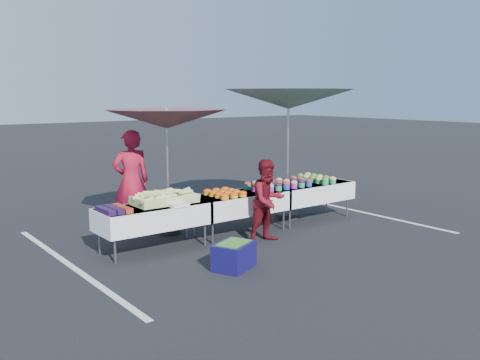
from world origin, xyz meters
TOP-DOWN VIEW (x-y plane):
  - ground at (0.00, 0.00)m, footprint 80.00×80.00m
  - stripe_left at (-3.20, 0.00)m, footprint 0.10×5.00m
  - stripe_right at (3.20, 0.00)m, footprint 0.10×5.00m
  - table_left at (-1.80, 0.00)m, footprint 1.86×0.81m
  - table_center at (0.00, 0.00)m, footprint 1.86×0.81m
  - table_right at (1.80, 0.00)m, footprint 1.86×0.81m
  - berry_punnets at (-2.51, -0.06)m, footprint 0.40×0.54m
  - corn_pile at (-1.55, 0.04)m, footprint 1.16×0.57m
  - plastic_bags at (-1.50, -0.30)m, footprint 0.30×0.25m
  - carrot_bowls at (-0.35, -0.01)m, footprint 0.55×0.69m
  - potato_cups at (0.95, 0.00)m, footprint 1.34×0.58m
  - bean_baskets at (2.06, 0.08)m, footprint 0.36×0.86m
  - vendor at (-1.50, 1.40)m, footprint 0.77×0.58m
  - customer at (0.04, -0.75)m, footprint 0.71×0.55m
  - umbrella_left at (-1.05, 0.80)m, footprint 2.53×2.53m
  - umbrella_right at (1.54, 0.40)m, footprint 2.77×2.77m
  - storage_bin at (-1.32, -1.58)m, footprint 0.74×0.66m

SIDE VIEW (x-z plane):
  - ground at x=0.00m, z-range 0.00..0.00m
  - stripe_left at x=-3.20m, z-range 0.00..0.00m
  - stripe_right at x=3.20m, z-range 0.00..0.00m
  - storage_bin at x=-1.32m, z-range 0.01..0.41m
  - table_left at x=-1.80m, z-range 0.21..0.96m
  - table_center at x=0.00m, z-range 0.21..0.96m
  - table_right at x=1.80m, z-range 0.21..0.96m
  - customer at x=0.04m, z-range 0.00..1.45m
  - plastic_bags at x=-1.50m, z-range 0.75..0.80m
  - berry_punnets at x=-2.51m, z-range 0.75..0.83m
  - carrot_bowls at x=-0.35m, z-range 0.75..0.85m
  - bean_baskets at x=2.06m, z-range 0.75..0.90m
  - potato_cups at x=0.95m, z-range 0.75..0.91m
  - corn_pile at x=-1.55m, z-range 0.71..0.97m
  - vendor at x=-1.50m, z-range 0.00..1.91m
  - umbrella_left at x=-1.05m, z-range 0.94..3.26m
  - umbrella_right at x=1.54m, z-range 1.09..3.78m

